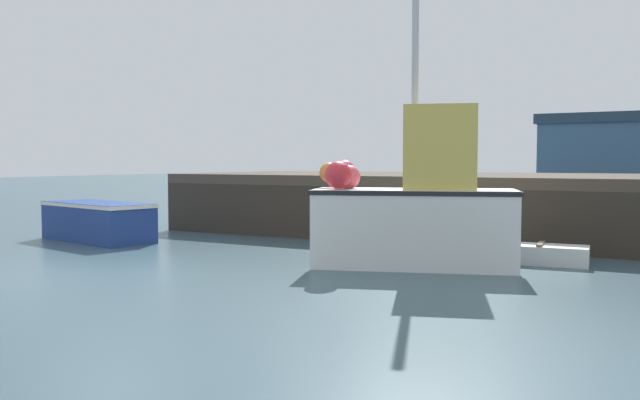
% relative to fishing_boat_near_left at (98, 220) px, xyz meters
% --- Properties ---
extents(ground, '(120.00, 160.00, 0.10)m').
position_rel_fishing_boat_near_left_xyz_m(ground, '(3.57, -3.12, -0.54)').
color(ground, '#38515B').
extents(pier, '(12.79, 6.33, 1.55)m').
position_rel_fishing_boat_near_left_xyz_m(pier, '(6.20, 5.31, 0.78)').
color(pier, '#473D33').
rests_on(pier, ground).
extents(fishing_boat_near_left, '(3.35, 1.89, 0.92)m').
position_rel_fishing_boat_near_left_xyz_m(fishing_boat_near_left, '(0.00, 0.00, 0.00)').
color(fishing_boat_near_left, navy).
rests_on(fishing_boat_near_left, ground).
extents(fishing_boat_near_right, '(3.84, 2.38, 5.14)m').
position_rel_fishing_boat_near_left_xyz_m(fishing_boat_near_right, '(8.04, -0.08, 0.60)').
color(fishing_boat_near_right, silver).
rests_on(fishing_boat_near_right, ground).
extents(rowboat, '(1.74, 0.89, 0.39)m').
position_rel_fishing_boat_near_left_xyz_m(rowboat, '(9.93, 1.38, -0.32)').
color(rowboat, silver).
rests_on(rowboat, ground).
extents(dockworker, '(0.34, 0.34, 1.58)m').
position_rel_fishing_boat_near_left_xyz_m(dockworker, '(5.57, 6.67, 1.85)').
color(dockworker, '#2D3342').
rests_on(dockworker, pier).
extents(warehouse, '(8.99, 5.31, 4.27)m').
position_rel_fishing_boat_near_left_xyz_m(warehouse, '(10.08, 25.96, 1.66)').
color(warehouse, '#385675').
rests_on(warehouse, ground).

